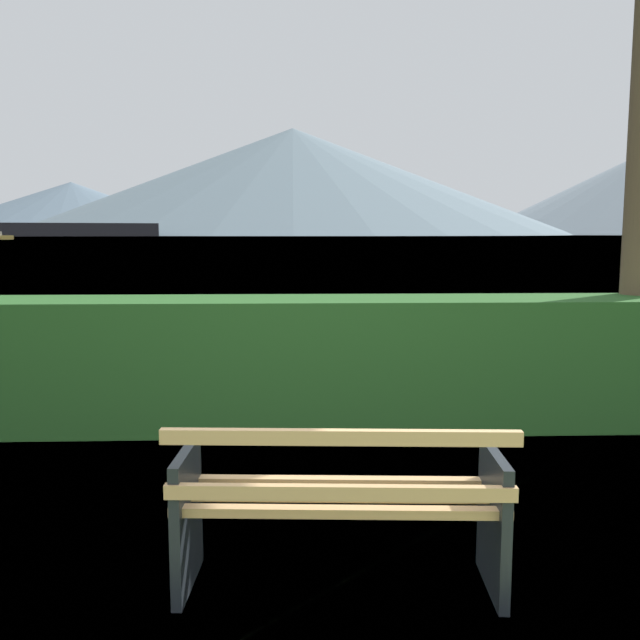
% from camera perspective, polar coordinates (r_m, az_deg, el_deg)
% --- Properties ---
extents(ground_plane, '(1400.00, 1400.00, 0.00)m').
position_cam_1_polar(ground_plane, '(3.63, 1.59, -20.86)').
color(ground_plane, olive).
extents(water_surface, '(620.00, 620.00, 0.00)m').
position_cam_1_polar(water_surface, '(312.59, -2.20, 6.87)').
color(water_surface, slate).
rests_on(water_surface, ground_plane).
extents(park_bench, '(1.59, 0.66, 0.87)m').
position_cam_1_polar(park_bench, '(3.40, 1.62, -15.04)').
color(park_bench, tan).
rests_on(park_bench, ground_plane).
extents(hedge_row, '(8.24, 0.87, 1.14)m').
position_cam_1_polar(hedge_row, '(6.17, -0.16, -3.47)').
color(hedge_row, '#285B23').
rests_on(hedge_row, ground_plane).
extents(cargo_ship_large, '(105.23, 46.31, 18.63)m').
position_cam_1_polar(cargo_ship_large, '(341.68, -23.52, 7.18)').
color(cargo_ship_large, '#232328').
rests_on(cargo_ship_large, water_surface).
extents(distant_hills, '(741.58, 405.02, 79.37)m').
position_cam_1_polar(distant_hills, '(548.55, 3.97, 10.79)').
color(distant_hills, slate).
rests_on(distant_hills, ground_plane).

